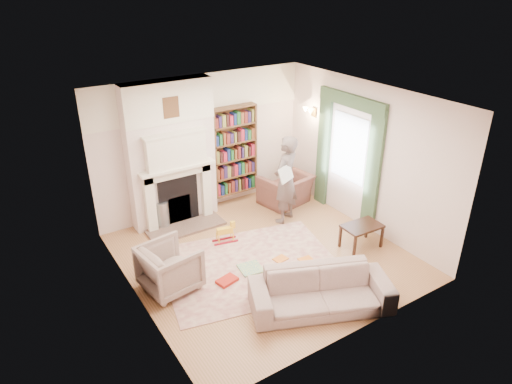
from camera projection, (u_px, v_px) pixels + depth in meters
floor at (264, 256)px, 8.04m from camera, size 4.50×4.50×0.00m
ceiling at (265, 99)px, 6.82m from camera, size 4.50×4.50×0.00m
wall_back at (202, 144)px, 9.14m from camera, size 4.50×0.00×4.50m
wall_front at (363, 247)px, 5.73m from camera, size 4.50×0.00×4.50m
wall_left at (130, 220)px, 6.34m from camera, size 0.00×4.50×4.50m
wall_right at (364, 157)px, 8.53m from camera, size 0.00×4.50×4.50m
fireplace at (172, 155)px, 8.63m from camera, size 1.70×0.58×2.80m
bookcase at (234, 151)px, 9.45m from camera, size 1.00×0.24×1.85m
window at (349, 148)px, 8.80m from camera, size 0.02×0.90×1.30m
curtain_left at (373, 172)px, 8.36m from camera, size 0.07×0.32×2.40m
curtain_right at (323, 150)px, 9.42m from camera, size 0.07×0.32×2.40m
pelmet at (352, 101)px, 8.37m from camera, size 0.09×1.70×0.24m
wall_sconce at (306, 114)px, 9.34m from camera, size 0.20×0.24×0.24m
rug at (251, 266)px, 7.75m from camera, size 3.31×2.80×0.01m
armchair_reading at (285, 189)px, 9.75m from camera, size 1.13×1.03×0.64m
armchair_left at (170, 268)px, 7.08m from camera, size 0.94×0.92×0.75m
sofa at (321, 291)px, 6.68m from camera, size 2.22×1.55×0.60m
man_reading at (286, 180)px, 8.83m from camera, size 0.77×0.66×1.77m
newspaper at (286, 174)px, 8.50m from camera, size 0.43×0.29×0.28m
coffee_table at (361, 236)px, 8.21m from camera, size 0.72×0.48×0.45m
paraffin_heater at (163, 215)px, 8.83m from camera, size 0.31×0.31×0.55m
rocking_horse at (225, 233)px, 8.37m from camera, size 0.48×0.27×0.40m
board_game at (251, 268)px, 7.65m from camera, size 0.42×0.42×0.03m
game_box_lid at (227, 281)px, 7.34m from camera, size 0.37×0.29×0.05m
comic_annuals at (288, 262)px, 7.83m from camera, size 0.83×0.46×0.02m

